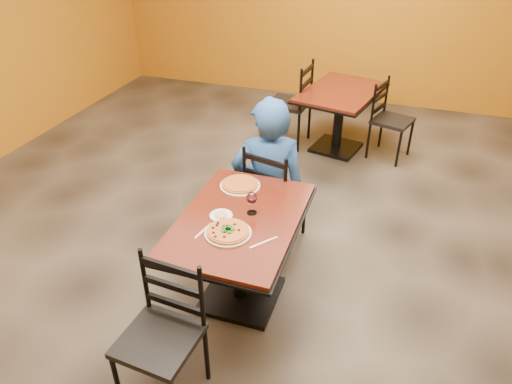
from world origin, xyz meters
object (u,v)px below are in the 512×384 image
(pizza_main, at_px, (228,231))
(side_plate, at_px, (221,216))
(chair_main_near, at_px, (159,341))
(chair_second_left, at_px, (289,104))
(plate_main, at_px, (228,233))
(wine_glass, at_px, (252,202))
(table_second, at_px, (340,106))
(chair_main_far, at_px, (276,193))
(chair_second_right, at_px, (392,121))
(diner, at_px, (269,170))
(plate_far, at_px, (240,186))
(table_main, at_px, (240,240))
(pizza_far, at_px, (240,184))

(pizza_main, height_order, side_plate, pizza_main)
(chair_main_near, distance_m, chair_second_left, 3.69)
(chair_main_near, distance_m, side_plate, 0.94)
(plate_main, bearing_deg, wine_glass, 75.80)
(table_second, xyz_separation_m, chair_second_left, (-0.62, 0.00, -0.04))
(chair_main_far, bearing_deg, chair_second_right, -99.37)
(plate_main, bearing_deg, diner, 92.50)
(plate_far, height_order, side_plate, same)
(plate_main, height_order, pizza_main, pizza_main)
(table_main, xyz_separation_m, side_plate, (-0.13, -0.02, 0.20))
(chair_second_left, height_order, pizza_main, chair_second_left)
(chair_main_far, height_order, side_plate, chair_main_far)
(table_second, relative_size, side_plate, 8.20)
(chair_main_far, xyz_separation_m, diner, (-0.08, 0.05, 0.18))
(pizza_main, height_order, plate_far, pizza_main)
(table_main, distance_m, chair_second_left, 2.78)
(table_second, bearing_deg, chair_main_near, -96.12)
(plate_main, height_order, pizza_far, pizza_far)
(chair_second_left, bearing_deg, pizza_main, 12.23)
(chair_main_near, distance_m, diner, 1.80)
(chair_main_near, height_order, plate_far, chair_main_near)
(chair_second_left, distance_m, plate_main, 2.99)
(chair_second_left, relative_size, wine_glass, 5.68)
(table_second, height_order, wine_glass, wine_glass)
(diner, relative_size, plate_main, 4.23)
(chair_main_far, height_order, plate_main, chair_main_far)
(chair_second_right, height_order, side_plate, chair_second_right)
(pizza_main, bearing_deg, table_second, 85.28)
(chair_main_near, height_order, chair_main_far, chair_main_far)
(plate_main, height_order, plate_far, same)
(chair_main_near, relative_size, pizza_far, 3.34)
(chair_second_right, bearing_deg, plate_far, 174.70)
(pizza_far, bearing_deg, side_plate, -88.27)
(pizza_main, distance_m, wine_glass, 0.29)
(chair_second_right, relative_size, pizza_far, 3.22)
(table_second, distance_m, chair_second_right, 0.63)
(pizza_main, distance_m, side_plate, 0.21)
(pizza_main, bearing_deg, chair_second_left, 97.22)
(wine_glass, bearing_deg, plate_far, 122.86)
(chair_second_right, height_order, diner, diner)
(pizza_main, bearing_deg, wine_glass, 75.80)
(chair_main_far, bearing_deg, chair_main_near, 97.58)
(plate_main, bearing_deg, plate_far, 102.59)
(chair_second_right, distance_m, diner, 2.11)
(chair_second_right, distance_m, side_plate, 2.97)
(chair_second_right, bearing_deg, diner, 171.89)
(pizza_far, bearing_deg, plate_far, 0.00)
(chair_main_near, relative_size, chair_second_right, 1.04)
(chair_main_near, xyz_separation_m, chair_second_left, (-0.22, 3.68, 0.04))
(diner, xyz_separation_m, wine_glass, (0.12, -0.78, 0.18))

